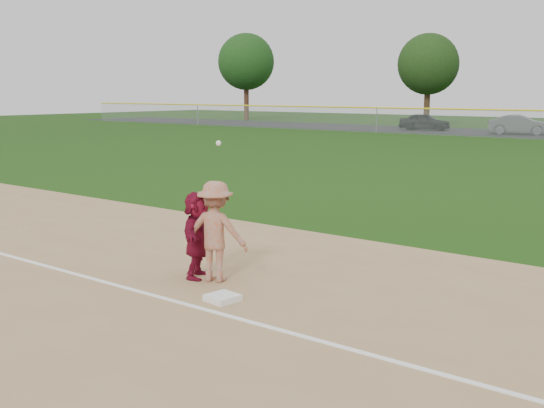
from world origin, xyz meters
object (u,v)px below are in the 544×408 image
Objects in this scene: first_base at (222,298)px; base_runner at (197,235)px; car_left at (425,122)px; car_mid at (520,125)px.

first_base is 0.29× the size of base_runner.
base_runner reaches higher than first_base.
car_mid is (8.26, -0.71, 0.03)m from car_left.
car_left is at bearing 112.47° from first_base.
car_mid reaches higher than first_base.
car_left is (-19.05, 46.07, 0.66)m from first_base.
car_left is 8.29m from car_mid.
first_base is 49.86m from car_left.
base_runner is 0.34× the size of car_mid.
first_base is 46.64m from car_mid.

